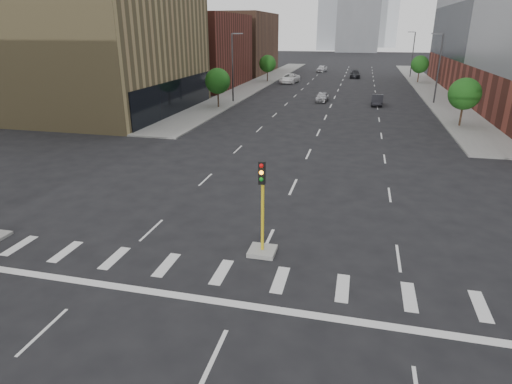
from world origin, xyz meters
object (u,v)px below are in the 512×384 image
at_px(median_traffic_signal, 262,234).
at_px(car_mid_right, 377,100).
at_px(car_deep_right, 355,74).
at_px(car_distant, 322,69).
at_px(car_near_left, 322,97).
at_px(car_far_left, 290,78).

relative_size(median_traffic_signal, car_mid_right, 1.06).
xyz_separation_m(car_deep_right, car_distant, (-7.96, 11.62, 0.05)).
bearing_deg(car_distant, car_deep_right, -47.47).
height_order(car_near_left, car_distant, car_distant).
relative_size(car_near_left, car_deep_right, 0.77).
xyz_separation_m(median_traffic_signal, car_near_left, (-1.50, 44.49, -0.31)).
relative_size(median_traffic_signal, car_distant, 0.95).
height_order(car_mid_right, car_distant, car_distant).
relative_size(median_traffic_signal, car_near_left, 1.13).
relative_size(car_mid_right, car_far_left, 0.69).
bearing_deg(median_traffic_signal, car_near_left, 91.93).
bearing_deg(car_deep_right, median_traffic_signal, -93.71).
height_order(median_traffic_signal, car_far_left, median_traffic_signal).
bearing_deg(car_near_left, car_deep_right, 86.94).
distance_m(median_traffic_signal, car_mid_right, 43.43).
bearing_deg(median_traffic_signal, car_mid_right, 82.12).
height_order(car_near_left, car_mid_right, car_mid_right).
relative_size(car_deep_right, car_distant, 1.10).
bearing_deg(car_deep_right, car_far_left, -136.06).
relative_size(car_far_left, car_deep_right, 1.19).
height_order(car_near_left, car_deep_right, car_deep_right).
xyz_separation_m(car_mid_right, car_far_left, (-15.52, 22.39, 0.15)).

